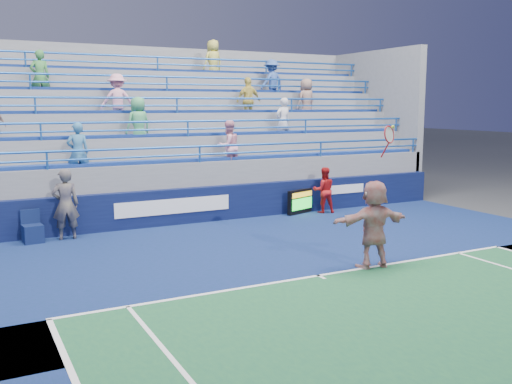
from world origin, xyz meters
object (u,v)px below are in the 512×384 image
judge_chair (33,233)px  ball_girl (324,190)px  tennis_player (374,224)px  serve_speed_board (300,202)px  line_judge (66,204)px

judge_chair → ball_girl: size_ratio=0.56×
judge_chair → ball_girl: ball_girl is taller
judge_chair → tennis_player: size_ratio=0.28×
serve_speed_board → tennis_player: (-1.94, -6.20, 0.58)m
serve_speed_board → ball_girl: 0.89m
serve_speed_board → tennis_player: size_ratio=0.37×
serve_speed_board → line_judge: bearing=-178.2°
line_judge → serve_speed_board: bearing=-176.4°
tennis_player → serve_speed_board: bearing=72.7°
serve_speed_board → judge_chair: bearing=-178.4°
line_judge → ball_girl: 8.38m
serve_speed_board → judge_chair: (-8.45, -0.23, -0.14)m
judge_chair → tennis_player: bearing=-42.5°
judge_chair → ball_girl: 9.26m
judge_chair → ball_girl: bearing=0.1°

